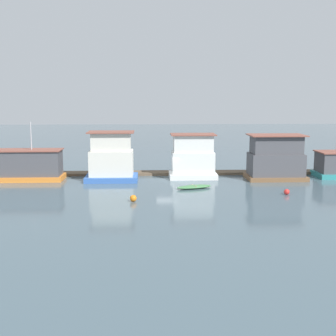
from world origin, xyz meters
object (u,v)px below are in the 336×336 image
object	(u,v)px
mooring_post_near_left	(196,169)
mooring_post_far_left	(58,170)
dinghy_green	(194,187)
buoy_red	(287,192)
houseboat_white	(193,158)
buoy_orange	(133,198)
houseboat_brown	(276,159)
houseboat_orange	(29,165)
houseboat_blue	(111,159)

from	to	relation	value
mooring_post_near_left	mooring_post_far_left	bearing A→B (deg)	180.00
dinghy_green	buoy_red	xyz separation A→B (m)	(8.49, -3.33, 0.09)
houseboat_white	buoy_orange	bearing A→B (deg)	-118.53
houseboat_brown	dinghy_green	size ratio (longest dim) A/B	1.66
houseboat_orange	dinghy_green	size ratio (longest dim) A/B	1.90
houseboat_blue	mooring_post_far_left	distance (m)	6.97
dinghy_green	houseboat_white	bearing A→B (deg)	85.83
houseboat_brown	dinghy_green	world-z (taller)	houseboat_brown
dinghy_green	mooring_post_near_left	distance (m)	7.56
mooring_post_near_left	buoy_orange	distance (m)	14.84
houseboat_white	mooring_post_near_left	bearing A→B (deg)	68.27
houseboat_white	mooring_post_near_left	xyz separation A→B (m)	(0.53, 1.32, -1.52)
houseboat_orange	houseboat_white	world-z (taller)	houseboat_orange
houseboat_blue	buoy_red	world-z (taller)	houseboat_blue
mooring_post_far_left	buoy_orange	bearing A→B (deg)	-55.43
houseboat_white	mooring_post_near_left	size ratio (longest dim) A/B	3.31
buoy_orange	buoy_red	world-z (taller)	buoy_orange
houseboat_brown	houseboat_orange	bearing A→B (deg)	178.85
dinghy_green	houseboat_brown	bearing A→B (deg)	27.36
houseboat_orange	mooring_post_near_left	distance (m)	18.87
mooring_post_near_left	houseboat_brown	bearing A→B (deg)	-15.97
mooring_post_far_left	buoy_red	world-z (taller)	mooring_post_far_left
houseboat_brown	mooring_post_far_left	bearing A→B (deg)	174.25
houseboat_white	mooring_post_near_left	world-z (taller)	houseboat_white
mooring_post_far_left	buoy_red	size ratio (longest dim) A/B	3.14
buoy_orange	buoy_red	distance (m)	14.63
mooring_post_near_left	houseboat_white	bearing A→B (deg)	-111.73
houseboat_blue	houseboat_white	xyz separation A→B (m)	(9.12, 1.15, -0.09)
houseboat_blue	houseboat_brown	xyz separation A→B (m)	(18.32, -0.01, -0.10)
buoy_orange	mooring_post_far_left	bearing A→B (deg)	124.57
houseboat_blue	dinghy_green	world-z (taller)	houseboat_blue
houseboat_brown	buoy_red	size ratio (longest dim) A/B	11.95
houseboat_white	dinghy_green	distance (m)	6.54
houseboat_orange	houseboat_white	size ratio (longest dim) A/B	1.39
houseboat_white	houseboat_brown	xyz separation A→B (m)	(9.20, -1.16, -0.01)
houseboat_white	houseboat_blue	bearing A→B (deg)	-172.78
houseboat_white	buoy_orange	size ratio (longest dim) A/B	8.87
houseboat_brown	mooring_post_near_left	bearing A→B (deg)	164.03
houseboat_orange	houseboat_blue	xyz separation A→B (m)	(9.11, -0.54, 0.76)
dinghy_green	mooring_post_far_left	xyz separation A→B (m)	(-15.00, 7.47, 0.68)
buoy_orange	buoy_red	size ratio (longest dim) A/B	1.11
houseboat_blue	buoy_red	distance (m)	19.19
houseboat_orange	dinghy_green	bearing A→B (deg)	-17.32
buoy_orange	houseboat_brown	bearing A→B (deg)	34.25
houseboat_orange	buoy_red	distance (m)	27.76
mooring_post_far_left	dinghy_green	bearing A→B (deg)	-26.49
houseboat_blue	buoy_orange	distance (m)	11.18
houseboat_orange	houseboat_brown	distance (m)	27.44
houseboat_blue	houseboat_white	world-z (taller)	houseboat_blue
mooring_post_near_left	houseboat_orange	bearing A→B (deg)	-174.11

